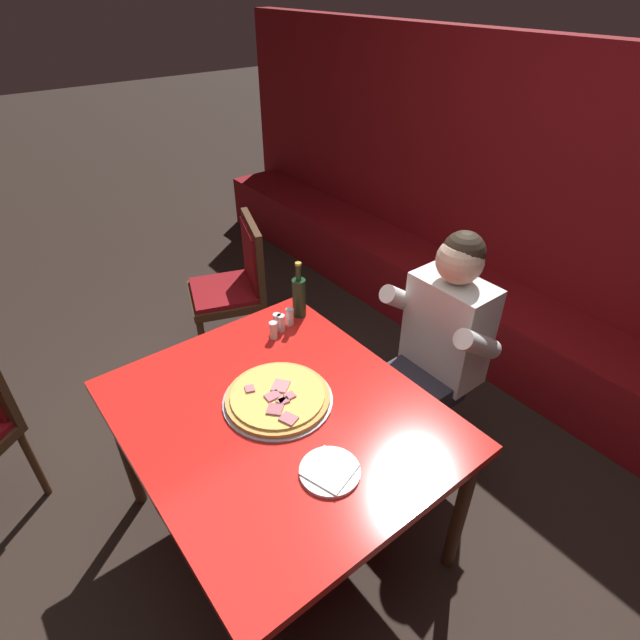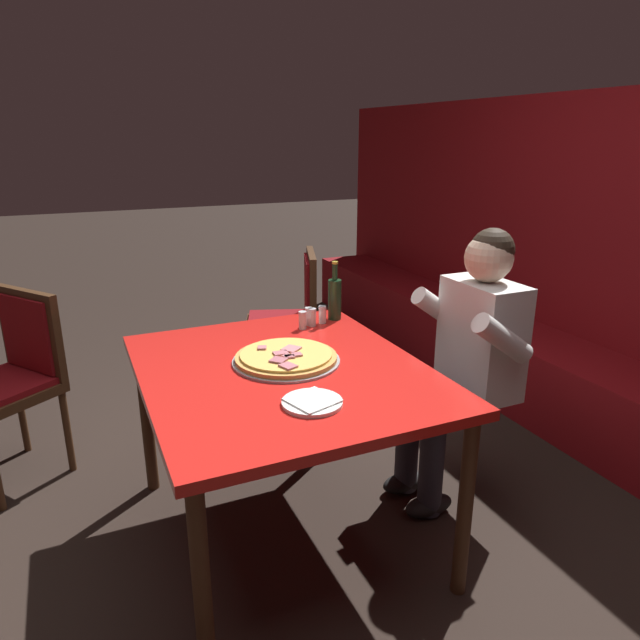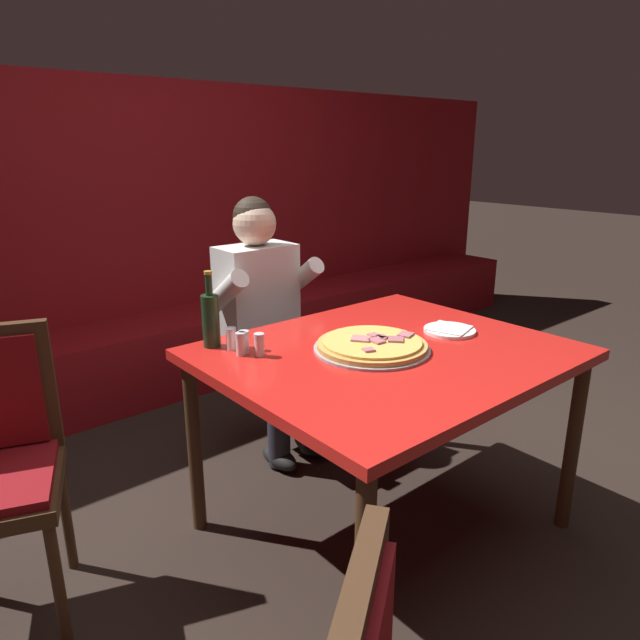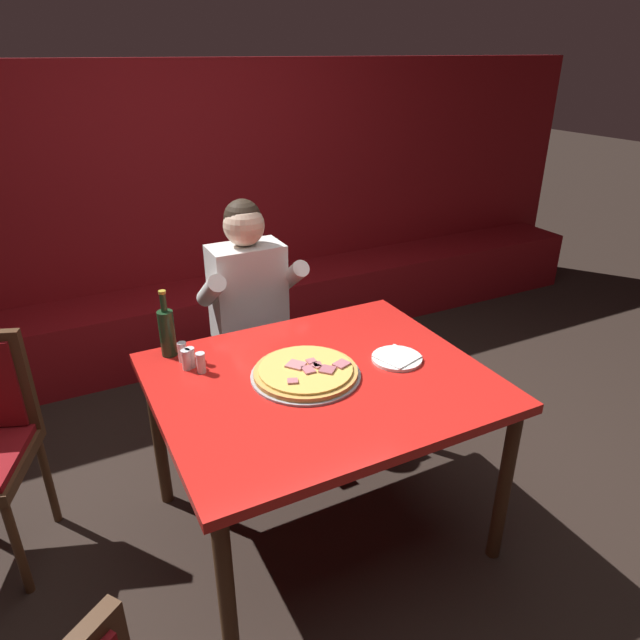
# 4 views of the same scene
# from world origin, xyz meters

# --- Properties ---
(ground_plane) EXTENTS (24.00, 24.00, 0.00)m
(ground_plane) POSITION_xyz_m (0.00, 0.00, 0.00)
(ground_plane) COLOR black
(booth_wall_panel) EXTENTS (6.80, 0.16, 1.90)m
(booth_wall_panel) POSITION_xyz_m (0.00, 2.18, 0.95)
(booth_wall_panel) COLOR maroon
(booth_wall_panel) RESTS_ON ground_plane
(booth_bench) EXTENTS (6.46, 0.48, 0.46)m
(booth_bench) POSITION_xyz_m (0.00, 1.86, 0.23)
(booth_bench) COLOR maroon
(booth_bench) RESTS_ON ground_plane
(main_dining_table) EXTENTS (1.28, 1.08, 0.78)m
(main_dining_table) POSITION_xyz_m (0.00, 0.00, 0.70)
(main_dining_table) COLOR #422816
(main_dining_table) RESTS_ON ground_plane
(pizza) EXTENTS (0.44, 0.44, 0.05)m
(pizza) POSITION_xyz_m (-0.05, 0.03, 0.79)
(pizza) COLOR #9E9EA3
(pizza) RESTS_ON main_dining_table
(plate_white_paper) EXTENTS (0.21, 0.21, 0.02)m
(plate_white_paper) POSITION_xyz_m (0.34, -0.02, 0.79)
(plate_white_paper) COLOR white
(plate_white_paper) RESTS_ON main_dining_table
(beer_bottle) EXTENTS (0.07, 0.07, 0.29)m
(beer_bottle) POSITION_xyz_m (-0.48, 0.46, 0.89)
(beer_bottle) COLOR #19381E
(beer_bottle) RESTS_ON main_dining_table
(shaker_red_pepper_flakes) EXTENTS (0.04, 0.04, 0.09)m
(shaker_red_pepper_flakes) POSITION_xyz_m (-0.45, 0.37, 0.82)
(shaker_red_pepper_flakes) COLOR silver
(shaker_red_pepper_flakes) RESTS_ON main_dining_table
(shaker_oregano) EXTENTS (0.04, 0.04, 0.09)m
(shaker_oregano) POSITION_xyz_m (-0.43, 0.31, 0.82)
(shaker_oregano) COLOR silver
(shaker_oregano) RESTS_ON main_dining_table
(shaker_parmesan) EXTENTS (0.04, 0.04, 0.09)m
(shaker_parmesan) POSITION_xyz_m (-0.45, 0.30, 0.82)
(shaker_parmesan) COLOR silver
(shaker_parmesan) RESTS_ON main_dining_table
(shaker_black_pepper) EXTENTS (0.04, 0.04, 0.09)m
(shaker_black_pepper) POSITION_xyz_m (-0.41, 0.25, 0.82)
(shaker_black_pepper) COLOR silver
(shaker_black_pepper) RESTS_ON main_dining_table
(diner_seated_blue_shirt) EXTENTS (0.53, 0.53, 1.27)m
(diner_seated_blue_shirt) POSITION_xyz_m (0.05, 0.85, 0.71)
(diner_seated_blue_shirt) COLOR black
(diner_seated_blue_shirt) RESTS_ON ground_plane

